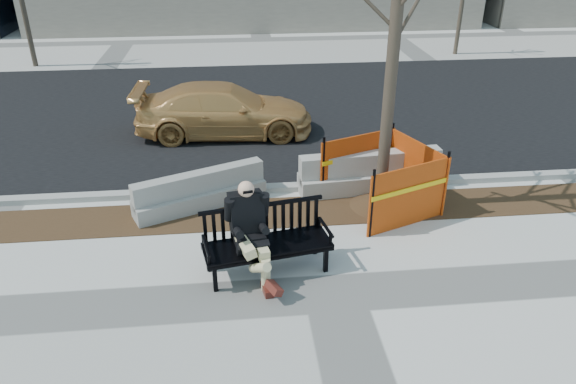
{
  "coord_description": "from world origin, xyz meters",
  "views": [
    {
      "loc": [
        -1.41,
        -6.64,
        5.32
      ],
      "look_at": [
        -0.59,
        1.29,
        1.14
      ],
      "focal_mm": 33.75,
      "sensor_mm": 36.0,
      "label": 1
    }
  ],
  "objects_px": {
    "bench": "(268,271)",
    "tree_fence": "(379,206)",
    "jersey_barrier_left": "(202,206)",
    "seated_man": "(251,272)",
    "jersey_barrier_right": "(369,189)",
    "sedan": "(225,134)"
  },
  "relations": [
    {
      "from": "tree_fence",
      "to": "sedan",
      "type": "relative_size",
      "value": 1.47
    },
    {
      "from": "seated_man",
      "to": "sedan",
      "type": "relative_size",
      "value": 0.35
    },
    {
      "from": "jersey_barrier_left",
      "to": "seated_man",
      "type": "bearing_deg",
      "value": -92.16
    },
    {
      "from": "sedan",
      "to": "jersey_barrier_left",
      "type": "height_order",
      "value": "sedan"
    },
    {
      "from": "bench",
      "to": "sedan",
      "type": "distance_m",
      "value": 6.31
    },
    {
      "from": "bench",
      "to": "jersey_barrier_right",
      "type": "height_order",
      "value": "bench"
    },
    {
      "from": "jersey_barrier_right",
      "to": "jersey_barrier_left",
      "type": "bearing_deg",
      "value": -178.79
    },
    {
      "from": "tree_fence",
      "to": "jersey_barrier_right",
      "type": "bearing_deg",
      "value": 93.24
    },
    {
      "from": "bench",
      "to": "sedan",
      "type": "bearing_deg",
      "value": 85.76
    },
    {
      "from": "seated_man",
      "to": "jersey_barrier_right",
      "type": "bearing_deg",
      "value": 35.2
    },
    {
      "from": "jersey_barrier_left",
      "to": "jersey_barrier_right",
      "type": "height_order",
      "value": "jersey_barrier_right"
    },
    {
      "from": "bench",
      "to": "jersey_barrier_left",
      "type": "xyz_separation_m",
      "value": [
        -1.18,
        2.33,
        0.0
      ]
    },
    {
      "from": "bench",
      "to": "jersey_barrier_left",
      "type": "height_order",
      "value": "bench"
    },
    {
      "from": "tree_fence",
      "to": "jersey_barrier_right",
      "type": "distance_m",
      "value": 0.74
    },
    {
      "from": "seated_man",
      "to": "jersey_barrier_left",
      "type": "relative_size",
      "value": 0.61
    },
    {
      "from": "tree_fence",
      "to": "sedan",
      "type": "xyz_separation_m",
      "value": [
        -3.09,
        4.3,
        0.0
      ]
    },
    {
      "from": "seated_man",
      "to": "jersey_barrier_left",
      "type": "xyz_separation_m",
      "value": [
        -0.9,
        2.32,
        0.0
      ]
    },
    {
      "from": "sedan",
      "to": "seated_man",
      "type": "bearing_deg",
      "value": -173.91
    },
    {
      "from": "bench",
      "to": "tree_fence",
      "type": "relative_size",
      "value": 0.31
    },
    {
      "from": "seated_man",
      "to": "sedan",
      "type": "distance_m",
      "value": 6.28
    },
    {
      "from": "sedan",
      "to": "bench",
      "type": "bearing_deg",
      "value": -171.36
    },
    {
      "from": "bench",
      "to": "tree_fence",
      "type": "distance_m",
      "value": 3.1
    }
  ]
}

